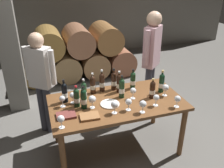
{
  "coord_description": "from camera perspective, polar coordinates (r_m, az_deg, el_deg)",
  "views": [
    {
      "loc": [
        -0.89,
        -2.52,
        2.33
      ],
      "look_at": [
        0.0,
        0.2,
        0.91
      ],
      "focal_mm": 38.89,
      "sensor_mm": 36.0,
      "label": 1
    }
  ],
  "objects": [
    {
      "name": "dining_table",
      "position": [
        3.15,
        1.13,
        -5.47
      ],
      "size": [
        1.7,
        0.9,
        0.76
      ],
      "color": "brown",
      "rests_on": "ground_plane"
    },
    {
      "name": "wine_bottle_9",
      "position": [
        3.25,
        -4.54,
        -0.13
      ],
      "size": [
        0.07,
        0.07,
        0.29
      ],
      "color": "black",
      "rests_on": "dining_table"
    },
    {
      "name": "sommelier_presenting",
      "position": [
        3.92,
        9.28,
        6.86
      ],
      "size": [
        0.39,
        0.36,
        1.72
      ],
      "color": "#383842",
      "rests_on": "ground_plane"
    },
    {
      "name": "wine_bottle_11",
      "position": [
        2.92,
        -6.67,
        -3.45
      ],
      "size": [
        0.07,
        0.07,
        0.3
      ],
      "color": "black",
      "rests_on": "dining_table"
    },
    {
      "name": "stone_pillar",
      "position": [
        4.27,
        -23.41,
        10.27
      ],
      "size": [
        0.32,
        0.32,
        2.6
      ],
      "primitive_type": "cube",
      "color": "slate",
      "rests_on": "ground_plane"
    },
    {
      "name": "serving_plate",
      "position": [
        3.03,
        -0.49,
        -4.71
      ],
      "size": [
        0.24,
        0.24,
        0.01
      ],
      "primitive_type": "cylinder",
      "color": "white",
      "rests_on": "dining_table"
    },
    {
      "name": "wine_glass_5",
      "position": [
        2.92,
        -4.69,
        -3.65
      ],
      "size": [
        0.09,
        0.09,
        0.16
      ],
      "color": "white",
      "rests_on": "dining_table"
    },
    {
      "name": "wine_glass_3",
      "position": [
        2.88,
        3.93,
        -4.3
      ],
      "size": [
        0.08,
        0.08,
        0.15
      ],
      "color": "white",
      "rests_on": "dining_table"
    },
    {
      "name": "ground_plane",
      "position": [
        3.55,
        1.04,
        -14.68
      ],
      "size": [
        14.0,
        14.0,
        0.0
      ],
      "primitive_type": "plane",
      "color": "#66635E"
    },
    {
      "name": "wine_glass_6",
      "position": [
        2.63,
        -11.92,
        -8.11
      ],
      "size": [
        0.08,
        0.08,
        0.15
      ],
      "color": "white",
      "rests_on": "dining_table"
    },
    {
      "name": "leather_ledger",
      "position": [
        2.85,
        -10.73,
        -7.24
      ],
      "size": [
        0.22,
        0.16,
        0.03
      ],
      "primitive_type": "cube",
      "rotation": [
        0.0,
        0.0,
        -0.01
      ],
      "color": "brown",
      "rests_on": "dining_table"
    },
    {
      "name": "wine_bottle_0",
      "position": [
        3.17,
        9.47,
        -1.28
      ],
      "size": [
        0.07,
        0.07,
        0.27
      ],
      "color": "black",
      "rests_on": "dining_table"
    },
    {
      "name": "barrel_stack",
      "position": [
        5.5,
        -7.84,
        7.07
      ],
      "size": [
        2.49,
        0.9,
        1.15
      ],
      "color": "olive",
      "rests_on": "ground_plane"
    },
    {
      "name": "wine_bottle_3",
      "position": [
        3.27,
        1.68,
        0.23
      ],
      "size": [
        0.07,
        0.07,
        0.3
      ],
      "color": "black",
      "rests_on": "dining_table"
    },
    {
      "name": "wine_glass_10",
      "position": [
        3.05,
        -9.27,
        -2.71
      ],
      "size": [
        0.07,
        0.07,
        0.15
      ],
      "color": "white",
      "rests_on": "dining_table"
    },
    {
      "name": "wine_bottle_5",
      "position": [
        3.38,
        4.92,
        0.92
      ],
      "size": [
        0.07,
        0.07,
        0.29
      ],
      "color": "#19381E",
      "rests_on": "dining_table"
    },
    {
      "name": "wine_glass_9",
      "position": [
        2.85,
        7.27,
        -4.75
      ],
      "size": [
        0.08,
        0.08,
        0.16
      ],
      "color": "white",
      "rests_on": "dining_table"
    },
    {
      "name": "wine_bottle_4",
      "position": [
        3.07,
        -6.62,
        -1.79
      ],
      "size": [
        0.07,
        0.07,
        0.31
      ],
      "color": "#19381E",
      "rests_on": "dining_table"
    },
    {
      "name": "wine_glass_0",
      "position": [
        3.0,
        -11.62,
        -3.48
      ],
      "size": [
        0.07,
        0.07,
        0.15
      ],
      "color": "white",
      "rests_on": "dining_table"
    },
    {
      "name": "wine_glass_8",
      "position": [
        3.04,
        15.15,
        -3.46
      ],
      "size": [
        0.08,
        0.08,
        0.15
      ],
      "color": "white",
      "rests_on": "dining_table"
    },
    {
      "name": "wine_bottle_10",
      "position": [
        3.33,
        0.43,
        0.78
      ],
      "size": [
        0.07,
        0.07,
        0.31
      ],
      "color": "black",
      "rests_on": "dining_table"
    },
    {
      "name": "cellar_back_wall",
      "position": [
        6.85,
        -11.0,
        18.13
      ],
      "size": [
        10.0,
        0.24,
        2.8
      ],
      "primitive_type": "cube",
      "color": "slate",
      "rests_on": "ground_plane"
    },
    {
      "name": "wine_glass_7",
      "position": [
        3.01,
        10.36,
        -3.25
      ],
      "size": [
        0.08,
        0.08,
        0.15
      ],
      "color": "white",
      "rests_on": "dining_table"
    },
    {
      "name": "wine_glass_1",
      "position": [
        3.12,
        4.95,
        -1.64
      ],
      "size": [
        0.08,
        0.08,
        0.15
      ],
      "color": "white",
      "rests_on": "dining_table"
    },
    {
      "name": "wine_bottle_1",
      "position": [
        3.33,
        11.57,
        0.3
      ],
      "size": [
        0.07,
        0.07,
        0.32
      ],
      "color": "black",
      "rests_on": "dining_table"
    },
    {
      "name": "wine_bottle_6",
      "position": [
        3.29,
        -2.36,
        0.47
      ],
      "size": [
        0.07,
        0.07,
        0.31
      ],
      "color": "black",
      "rests_on": "dining_table"
    },
    {
      "name": "taster_seated_left",
      "position": [
        3.54,
        -16.38,
        1.77
      ],
      "size": [
        0.4,
        0.34,
        1.54
      ],
      "color": "#383842",
      "rests_on": "ground_plane"
    },
    {
      "name": "wine_glass_2",
      "position": [
        2.81,
        0.59,
        -4.93
      ],
      "size": [
        0.09,
        0.09,
        0.16
      ],
      "color": "white",
      "rests_on": "dining_table"
    },
    {
      "name": "wine_glass_4",
      "position": [
        3.25,
        12.47,
        -0.9
      ],
      "size": [
        0.09,
        0.09,
        0.16
      ],
      "color": "white",
      "rests_on": "dining_table"
    },
    {
      "name": "wine_bottle_7",
      "position": [
        2.97,
        -8.32,
        -3.16
      ],
      "size": [
        0.07,
        0.07,
        0.28
      ],
      "color": "#19381E",
      "rests_on": "dining_table"
    },
    {
      "name": "wine_bottle_8",
      "position": [
        3.08,
        -11.08,
        -1.96
      ],
      "size": [
        0.07,
        0.07,
        0.31
      ],
      "color": "black",
      "rests_on": "dining_table"
    },
    {
      "name": "wine_bottle_2",
      "position": [
        3.13,
        2.31,
        -0.96
      ],
      "size": [
        0.07,
        0.07,
        0.31
      ],
      "color": "#19381E",
      "rests_on": "dining_table"
    },
    {
      "name": "tasting_notebook",
      "position": [
        2.8,
        -5.29,
        -7.59
      ],
      "size": [
        0.23,
        0.17,
        0.03
      ],
      "primitive_type": "cube",
      "rotation": [
        0.0,
        0.0,
        -0.06
      ],
      "color": "#936038",
      "rests_on": "dining_table"
    }
  ]
}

